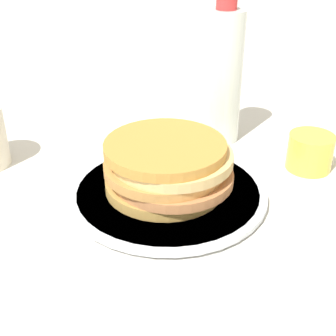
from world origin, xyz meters
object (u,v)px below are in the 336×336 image
pancake_stack (167,166)px  water_bottle_near (222,77)px  juice_glass (310,152)px  plate (168,192)px

pancake_stack → water_bottle_near: 0.22m
juice_glass → water_bottle_near: water_bottle_near is taller
pancake_stack → juice_glass: (0.12, 0.21, -0.02)m
plate → juice_glass: bearing=61.4°
water_bottle_near → plate: bearing=-74.6°
juice_glass → plate: bearing=-118.6°
plate → water_bottle_near: 0.24m
pancake_stack → juice_glass: bearing=60.6°
plate → pancake_stack: (-0.00, 0.00, 0.04)m
plate → water_bottle_near: size_ratio=1.17×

